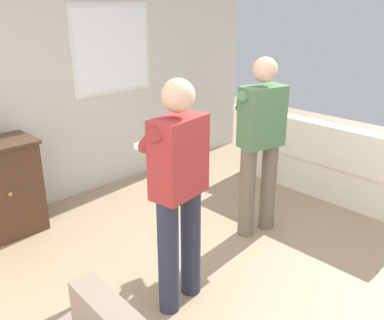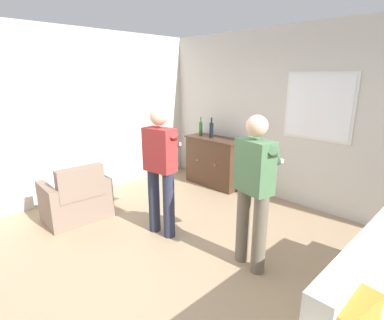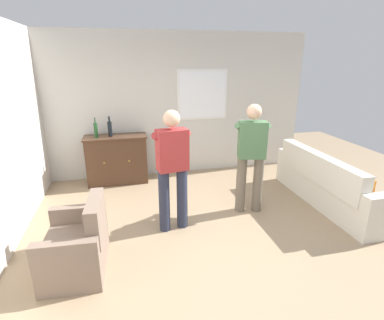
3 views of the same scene
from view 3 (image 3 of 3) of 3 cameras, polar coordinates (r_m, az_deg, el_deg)
The scene contains 9 objects.
ground at distance 4.18m, azimuth 5.32°, elevation -14.49°, with size 10.40×10.40×0.00m, color #9E8466.
wall_back_with_window at distance 6.14m, azimuth -2.07°, elevation 10.45°, with size 5.20×0.15×2.80m.
couch at distance 5.36m, azimuth 23.99°, elevation -4.33°, with size 0.57×2.31×0.86m.
armchair at distance 3.71m, azimuth -20.90°, elevation -15.14°, with size 0.69×0.91×0.85m.
sideboard_cabinet at distance 5.90m, azimuth -14.10°, elevation 0.12°, with size 1.15×0.49×0.92m.
bottle_wine_green at distance 5.74m, azimuth -15.37°, elevation 5.82°, with size 0.08×0.08×0.38m.
bottle_liquor_amber at distance 5.72m, azimuth -17.84°, elevation 5.47°, with size 0.06×0.06×0.37m.
person_standing_left at distance 3.99m, azimuth -3.78°, elevation -1.04°, with size 0.55×0.50×1.68m.
person_standing_right at distance 4.57m, azimuth 11.22°, elevation 1.19°, with size 0.54×0.51×1.68m.
Camera 3 is at (-1.16, -3.31, 2.28)m, focal length 28.00 mm.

